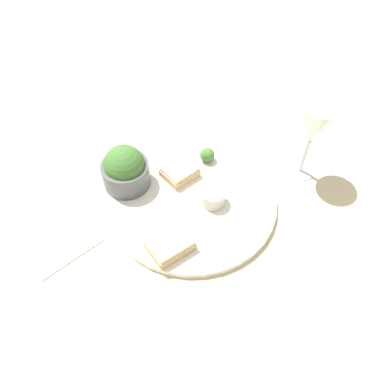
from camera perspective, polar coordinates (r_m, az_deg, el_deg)
ground_plane at (r=0.77m, az=0.00°, el=-1.60°), size 4.00×4.00×0.00m
dinner_plate at (r=0.77m, az=0.00°, el=-1.28°), size 0.34×0.34×0.01m
salad_bowl at (r=0.77m, az=-10.14°, el=3.40°), size 0.10×0.10×0.10m
sauce_ramekin at (r=0.74m, az=3.19°, el=-0.64°), size 0.05×0.05×0.03m
cheese_toast_near at (r=0.69m, az=-3.36°, el=-7.97°), size 0.10×0.09×0.03m
cheese_toast_far at (r=0.79m, az=-1.90°, el=3.14°), size 0.09×0.09×0.03m
wine_glass at (r=0.78m, az=18.16°, el=9.65°), size 0.09×0.09×0.18m
garnish at (r=0.82m, az=2.34°, el=5.67°), size 0.03×0.03×0.03m
napkin at (r=0.77m, az=-20.23°, el=-5.82°), size 0.19×0.20×0.01m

